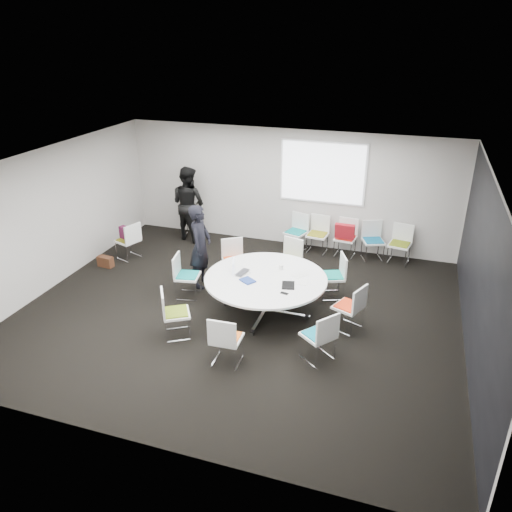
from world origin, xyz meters
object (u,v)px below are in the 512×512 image
(chair_ring_b, at_px, (332,284))
(chair_back_c, at_px, (345,245))
(chair_person_back, at_px, (193,226))
(brown_bag, at_px, (105,262))
(chair_spare_left, at_px, (129,247))
(chair_back_a, at_px, (296,239))
(chair_ring_a, at_px, (348,315))
(chair_ring_d, at_px, (234,268))
(chair_back_d, at_px, (372,248))
(conference_table, at_px, (266,287))
(chair_ring_h, at_px, (318,344))
(chair_ring_f, at_px, (176,322))
(chair_back_b, at_px, (317,241))
(chair_ring_e, at_px, (187,284))
(maroon_bag, at_px, (127,233))
(person_main, at_px, (200,246))
(cup, at_px, (281,267))
(chair_back_e, at_px, (399,251))
(laptop, at_px, (245,273))
(chair_ring_c, at_px, (288,267))
(person_back, at_px, (188,203))
(chair_ring_g, at_px, (227,348))

(chair_ring_b, bearing_deg, chair_back_c, -20.31)
(chair_person_back, bearing_deg, brown_bag, 55.07)
(chair_spare_left, bearing_deg, chair_back_a, -45.25)
(chair_ring_a, xyz_separation_m, chair_ring_d, (-2.56, 1.16, 0.00))
(chair_back_c, bearing_deg, chair_back_d, -171.45)
(chair_back_c, bearing_deg, conference_table, 78.35)
(chair_ring_h, xyz_separation_m, chair_back_a, (-1.40, 4.14, 0.00))
(chair_ring_a, xyz_separation_m, chair_back_a, (-1.72, 3.10, 0.00))
(chair_ring_f, bearing_deg, chair_back_b, 128.45)
(chair_back_a, bearing_deg, chair_ring_d, 83.64)
(chair_back_a, relative_size, chair_back_b, 1.00)
(chair_ring_e, relative_size, maroon_bag, 2.20)
(person_main, height_order, cup, person_main)
(maroon_bag, bearing_deg, chair_back_e, 15.96)
(chair_ring_e, distance_m, chair_back_a, 3.25)
(chair_ring_a, height_order, chair_back_b, same)
(chair_back_c, bearing_deg, chair_spare_left, 26.59)
(chair_spare_left, distance_m, cup, 4.00)
(chair_ring_f, height_order, laptop, chair_ring_f)
(chair_ring_a, height_order, chair_back_e, same)
(chair_ring_b, bearing_deg, chair_ring_a, -178.36)
(conference_table, distance_m, chair_ring_c, 1.47)
(chair_ring_f, height_order, chair_ring_h, same)
(chair_ring_c, bearing_deg, person_back, -10.26)
(chair_back_e, relative_size, person_main, 0.51)
(chair_ring_g, height_order, cup, chair_ring_g)
(chair_back_a, height_order, chair_spare_left, same)
(chair_back_c, distance_m, chair_person_back, 3.89)
(chair_ring_a, relative_size, laptop, 2.58)
(chair_ring_a, distance_m, person_back, 5.38)
(chair_ring_c, relative_size, maroon_bag, 2.20)
(chair_ring_f, relative_size, maroon_bag, 2.20)
(chair_ring_f, relative_size, chair_ring_h, 1.00)
(conference_table, distance_m, chair_ring_d, 1.49)
(chair_ring_b, xyz_separation_m, laptop, (-1.48, -0.97, 0.47))
(chair_back_c, bearing_deg, chair_back_e, -173.09)
(chair_back_a, bearing_deg, cup, 114.57)
(person_main, bearing_deg, brown_bag, 82.98)
(chair_ring_g, relative_size, chair_back_b, 1.00)
(chair_spare_left, relative_size, laptop, 2.58)
(chair_ring_d, xyz_separation_m, chair_back_c, (2.02, 1.96, 0.00))
(chair_ring_c, bearing_deg, chair_back_a, -66.23)
(chair_back_d, distance_m, cup, 3.04)
(conference_table, bearing_deg, chair_back_c, 71.62)
(chair_ring_b, bearing_deg, conference_table, 110.85)
(chair_spare_left, xyz_separation_m, chair_person_back, (0.81, 1.71, 0.00))
(chair_back_b, distance_m, person_main, 3.11)
(chair_ring_c, distance_m, maroon_bag, 3.78)
(chair_ring_c, bearing_deg, chair_ring_f, 79.90)
(chair_ring_h, bearing_deg, maroon_bag, 101.40)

